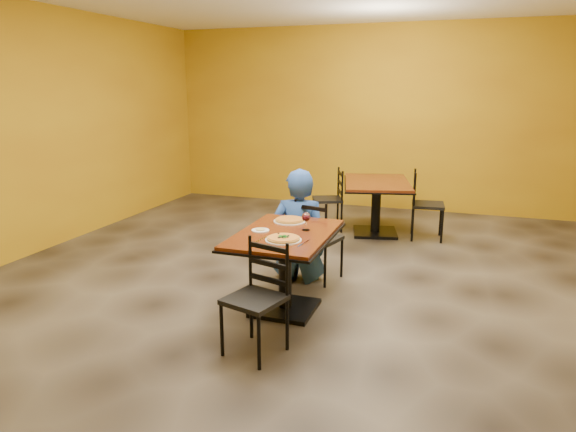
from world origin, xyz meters
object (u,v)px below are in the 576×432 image
at_px(table_main, 285,253).
at_px(chair_main_near, 254,300).
at_px(plate_far, 290,221).
at_px(side_plate, 260,230).
at_px(plate_main, 283,240).
at_px(pizza_main, 283,238).
at_px(chair_second_right, 428,205).
at_px(chair_second_left, 327,200).
at_px(chair_main_far, 319,239).
at_px(diner, 299,224).
at_px(wine_glass, 306,221).
at_px(table_second, 376,195).
at_px(pizza_far, 290,220).

distance_m(table_main, chair_main_near, 0.83).
relative_size(chair_main_near, plate_far, 2.83).
bearing_deg(side_plate, table_main, 6.73).
height_order(plate_main, pizza_main, pizza_main).
bearing_deg(chair_second_right, chair_second_left, 83.97).
height_order(table_main, chair_second_right, chair_second_right).
distance_m(chair_main_far, plate_main, 1.16).
height_order(diner, side_plate, diner).
distance_m(diner, wine_glass, 0.80).
height_order(table_main, diner, diner).
bearing_deg(table_second, side_plate, -101.53).
bearing_deg(table_second, chair_second_left, -180.00).
xyz_separation_m(chair_main_near, pizza_main, (0.03, 0.58, 0.33)).
height_order(chair_second_left, plate_far, chair_second_left).
distance_m(table_main, table_second, 2.84).
xyz_separation_m(pizza_far, wine_glass, (0.24, -0.24, 0.07)).
bearing_deg(chair_main_far, wine_glass, 110.94).
relative_size(chair_main_far, plate_main, 2.86).
distance_m(chair_second_left, pizza_far, 2.49).
xyz_separation_m(chair_second_right, wine_glass, (-0.90, -2.69, 0.38)).
xyz_separation_m(plate_far, wine_glass, (0.24, -0.24, 0.08)).
bearing_deg(side_plate, pizza_far, 69.68).
height_order(chair_second_left, side_plate, chair_second_left).
relative_size(pizza_main, wine_glass, 1.58).
bearing_deg(diner, chair_second_left, -92.62).
bearing_deg(side_plate, diner, 83.93).
distance_m(chair_second_right, pizza_main, 3.23).
bearing_deg(chair_second_right, chair_main_near, 158.45).
relative_size(table_main, chair_main_far, 1.39).
relative_size(table_second, pizza_far, 5.30).
relative_size(table_second, plate_far, 4.79).
height_order(table_main, side_plate, side_plate).
xyz_separation_m(plate_main, pizza_far, (-0.15, 0.61, 0.02)).
xyz_separation_m(chair_main_far, plate_main, (-0.00, -1.12, 0.31)).
bearing_deg(plate_far, diner, 96.56).
height_order(chair_second_left, pizza_main, chair_second_left).
xyz_separation_m(plate_main, wine_glass, (0.09, 0.37, 0.08)).
height_order(chair_second_left, wine_glass, wine_glass).
bearing_deg(chair_second_right, diner, 143.10).
bearing_deg(table_main, chair_main_far, 85.11).
bearing_deg(chair_main_near, plate_main, 102.88).
bearing_deg(side_plate, pizza_main, -36.00).
distance_m(chair_main_far, pizza_main, 1.17).
distance_m(chair_second_left, chair_second_right, 1.40).
relative_size(pizza_far, side_plate, 1.75).
distance_m(chair_second_right, wine_glass, 2.86).
relative_size(pizza_main, pizza_far, 1.01).
bearing_deg(plate_main, plate_far, 103.87).
relative_size(chair_main_near, chair_second_left, 1.00).
height_order(pizza_main, plate_far, pizza_main).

